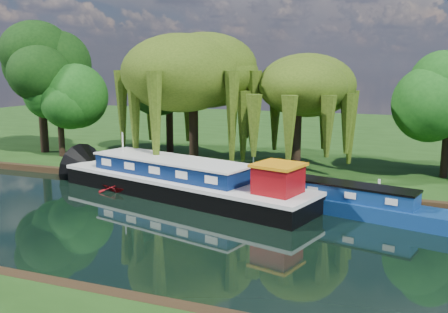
% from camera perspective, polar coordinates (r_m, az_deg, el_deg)
% --- Properties ---
extents(ground, '(120.00, 120.00, 0.00)m').
position_cam_1_polar(ground, '(25.54, -5.11, -8.08)').
color(ground, black).
extents(far_bank, '(120.00, 52.00, 0.45)m').
position_cam_1_polar(far_bank, '(57.25, 10.15, 2.35)').
color(far_bank, '#18390F').
rests_on(far_bank, ground).
extents(dutch_barge, '(18.23, 8.52, 3.76)m').
position_cam_1_polar(dutch_barge, '(31.16, -4.59, -2.90)').
color(dutch_barge, black).
rests_on(dutch_barge, ground).
extents(narrowboat, '(12.59, 4.97, 1.82)m').
position_cam_1_polar(narrowboat, '(28.71, 12.70, -4.86)').
color(narrowboat, navy).
rests_on(narrowboat, ground).
extents(red_dinghy, '(3.88, 3.07, 0.73)m').
position_cam_1_polar(red_dinghy, '(33.13, -11.19, -3.92)').
color(red_dinghy, maroon).
rests_on(red_dinghy, ground).
extents(willow_left, '(7.96, 7.96, 9.54)m').
position_cam_1_polar(willow_left, '(37.64, -3.55, 9.31)').
color(willow_left, black).
rests_on(willow_left, far_bank).
extents(willow_right, '(6.24, 6.24, 7.60)m').
position_cam_1_polar(willow_right, '(35.60, 8.38, 6.93)').
color(willow_right, black).
rests_on(willow_right, far_bank).
extents(tree_far_left, '(4.64, 4.64, 7.47)m').
position_cam_1_polar(tree_far_left, '(44.02, -18.34, 6.61)').
color(tree_far_left, black).
rests_on(tree_far_left, far_bank).
extents(tree_far_back, '(6.10, 6.10, 10.26)m').
position_cam_1_polar(tree_far_back, '(46.72, -20.30, 9.16)').
color(tree_far_back, black).
rests_on(tree_far_back, far_bank).
extents(tree_far_mid, '(5.29, 5.29, 8.66)m').
position_cam_1_polar(tree_far_mid, '(42.98, -6.32, 8.12)').
color(tree_far_mid, black).
rests_on(tree_far_mid, far_bank).
extents(lamppost, '(0.36, 0.36, 2.56)m').
position_cam_1_polar(lamppost, '(34.26, 3.38, 0.87)').
color(lamppost, silver).
rests_on(lamppost, far_bank).
extents(mooring_posts, '(19.16, 0.16, 1.00)m').
position_cam_1_polar(mooring_posts, '(32.92, 0.57, -2.11)').
color(mooring_posts, silver).
rests_on(mooring_posts, far_bank).
extents(reeds_near, '(33.70, 1.50, 1.10)m').
position_cam_1_polar(reeds_near, '(16.46, 5.11, -16.85)').
color(reeds_near, '#244E14').
rests_on(reeds_near, ground).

